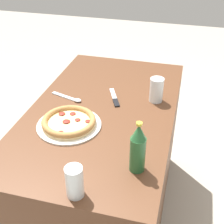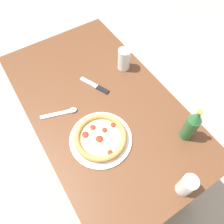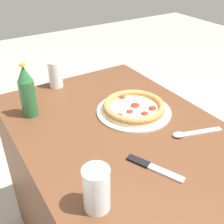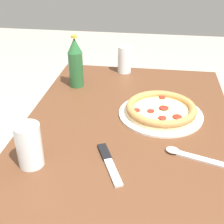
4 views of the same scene
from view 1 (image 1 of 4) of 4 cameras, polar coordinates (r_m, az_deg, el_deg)
The scene contains 8 objects.
ground_plane at distance 2.06m, azimuth -1.36°, elevation -18.00°, with size 8.00×8.00×0.00m, color #A89E8E.
table at distance 1.77m, azimuth -1.53°, elevation -10.05°, with size 1.22×0.70×0.78m.
pizza_salami at distance 1.41m, azimuth -7.89°, elevation -1.88°, with size 0.29×0.29×0.04m.
glass_iced_tea at distance 1.58m, azimuth 8.11°, elevation 3.80°, with size 0.07×0.07×0.12m.
glass_orange_juice at distance 1.07m, azimuth -6.85°, elevation -12.77°, with size 0.06×0.06×0.12m.
beer_bottle at distance 1.13m, azimuth 4.75°, elevation -6.62°, with size 0.06×0.06×0.21m.
knife at distance 1.61m, azimuth 0.48°, elevation 2.54°, with size 0.18×0.10×0.01m.
spoon at distance 1.62m, azimuth -7.55°, elevation 2.51°, with size 0.08×0.18×0.01m.
Camera 1 is at (-1.24, -0.37, 1.60)m, focal length 50.00 mm.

